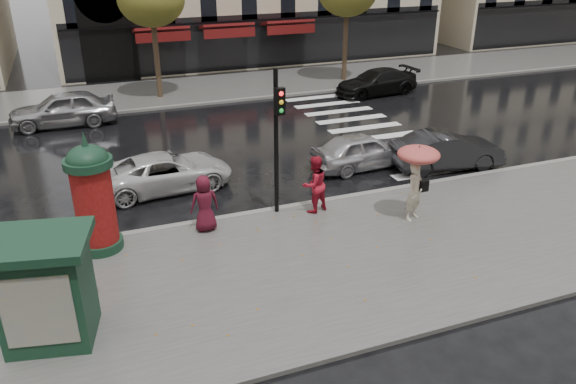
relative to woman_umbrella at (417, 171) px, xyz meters
name	(u,v)px	position (x,y,z in m)	size (l,w,h in m)	color
ground	(337,252)	(-2.95, -0.82, -1.72)	(160.00, 160.00, 0.00)	black
near_sidewalk	(345,259)	(-2.95, -1.32, -1.66)	(90.00, 7.00, 0.12)	#474744
far_sidewalk	(193,90)	(-2.95, 18.18, -1.66)	(90.00, 6.00, 0.12)	#474744
near_kerb	(298,206)	(-2.95, 2.18, -1.65)	(90.00, 0.25, 0.14)	slate
far_kerb	(205,103)	(-2.95, 15.18, -1.65)	(90.00, 0.25, 0.14)	slate
zebra_crossing	(365,128)	(3.05, 8.78, -1.71)	(3.60, 11.75, 0.01)	silver
woman_umbrella	(417,171)	(0.00, 0.00, 0.00)	(1.26, 1.26, 2.42)	beige
woman_red	(314,184)	(-2.63, 1.58, -0.68)	(0.90, 0.70, 1.84)	#AC1528
man_burgundy	(205,203)	(-6.12, 1.58, -0.74)	(0.84, 0.55, 1.72)	#4C0F1E
morris_column	(93,195)	(-9.12, 1.58, 0.05)	(1.28, 1.28, 3.43)	#133120
traffic_light	(277,129)	(-3.73, 1.90, 1.16)	(0.30, 0.43, 4.55)	black
newsstand	(46,288)	(-10.33, -2.05, -0.33)	(2.36, 2.11, 2.47)	#133120
car_silver	(363,150)	(0.65, 4.56, -1.03)	(1.62, 4.01, 1.37)	silver
car_darkgrey	(447,150)	(3.59, 3.38, -1.02)	(1.48, 4.25, 1.40)	black
car_white	(166,172)	(-6.65, 5.23, -1.08)	(2.11, 4.58, 1.27)	silver
car_black	(376,82)	(6.39, 13.85, -1.03)	(1.92, 4.71, 1.37)	black
car_far_silver	(63,109)	(-9.86, 14.06, -0.92)	(1.90, 4.71, 1.61)	#9B9B9F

